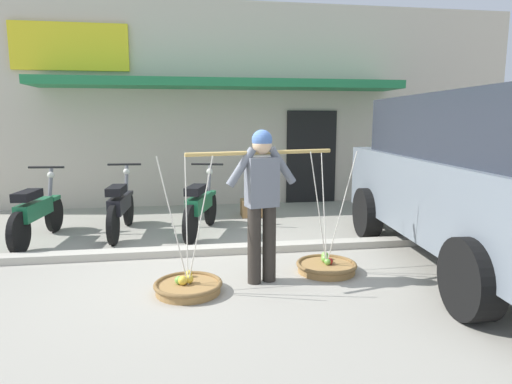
% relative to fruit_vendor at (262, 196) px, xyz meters
% --- Properties ---
extents(ground_plane, '(90.00, 90.00, 0.00)m').
position_rel_fruit_vendor_xyz_m(ground_plane, '(-0.59, 0.45, -0.98)').
color(ground_plane, '#9E998C').
extents(sidewalk_curb, '(20.00, 0.24, 0.10)m').
position_rel_fruit_vendor_xyz_m(sidewalk_curb, '(-0.59, 1.15, -0.93)').
color(sidewalk_curb, '#BAB4A5').
rests_on(sidewalk_curb, ground).
extents(fruit_vendor, '(1.65, 0.43, 1.70)m').
position_rel_fruit_vendor_xyz_m(fruit_vendor, '(0.00, 0.00, 0.00)').
color(fruit_vendor, '#2D2823').
rests_on(fruit_vendor, ground).
extents(fruit_basket_left_side, '(0.72, 0.72, 1.45)m').
position_rel_fruit_vendor_xyz_m(fruit_basket_left_side, '(0.82, 0.20, -0.91)').
color(fruit_basket_left_side, '#9E7542').
rests_on(fruit_basket_left_side, ground).
extents(fruit_basket_right_side, '(0.72, 0.72, 1.45)m').
position_rel_fruit_vendor_xyz_m(fruit_basket_right_side, '(-0.82, -0.19, -0.91)').
color(fruit_basket_right_side, '#9E7542').
rests_on(fruit_basket_right_side, ground).
extents(motorcycle_nearest_shop, '(0.54, 1.82, 1.09)m').
position_rel_fruit_vendor_xyz_m(motorcycle_nearest_shop, '(-3.00, 2.13, -0.52)').
color(motorcycle_nearest_shop, black).
rests_on(motorcycle_nearest_shop, ground).
extents(motorcycle_second_in_row, '(0.54, 1.82, 1.09)m').
position_rel_fruit_vendor_xyz_m(motorcycle_second_in_row, '(-1.84, 2.41, -0.52)').
color(motorcycle_second_in_row, black).
rests_on(motorcycle_second_in_row, ground).
extents(motorcycle_third_in_row, '(0.69, 1.76, 1.09)m').
position_rel_fruit_vendor_xyz_m(motorcycle_third_in_row, '(-0.60, 2.24, -0.52)').
color(motorcycle_third_in_row, black).
rests_on(motorcycle_third_in_row, ground).
extents(parked_truck, '(2.47, 4.95, 2.10)m').
position_rel_fruit_vendor_xyz_m(parked_truck, '(2.77, 0.11, 0.15)').
color(parked_truck, slate).
rests_on(parked_truck, ground).
extents(storefront_building, '(13.00, 6.00, 4.20)m').
position_rel_fruit_vendor_xyz_m(storefront_building, '(-0.04, 7.20, 1.12)').
color(storefront_building, beige).
rests_on(storefront_building, ground).
extents(wooden_crate, '(0.44, 0.36, 0.32)m').
position_rel_fruit_vendor_xyz_m(wooden_crate, '(0.42, 3.41, -0.82)').
color(wooden_crate, olive).
rests_on(wooden_crate, ground).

